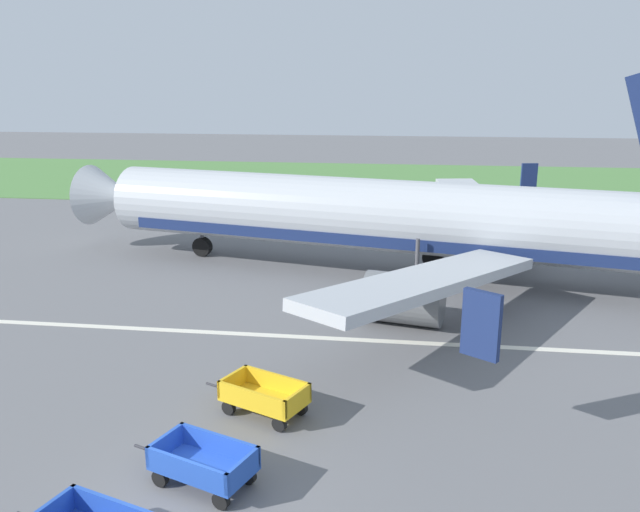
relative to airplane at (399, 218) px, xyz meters
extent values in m
plane|color=slate|center=(-4.76, -19.82, -3.05)|extent=(220.00, 220.00, 0.00)
cube|color=#518442|center=(-4.76, 32.83, -3.02)|extent=(220.00, 28.00, 0.06)
cube|color=silver|center=(-4.76, -8.99, -3.05)|extent=(120.00, 0.36, 0.01)
cylinder|color=#B2B7BC|center=(-1.01, 0.22, 0.10)|extent=(30.10, 9.98, 3.70)
cube|color=navy|center=(-1.01, 0.22, -0.92)|extent=(27.13, 9.16, 0.56)
cone|color=#B2B7BC|center=(-17.13, 3.72, 0.10)|extent=(3.90, 4.22, 3.63)
cube|color=#B2B7BC|center=(1.25, -8.82, -0.57)|extent=(9.46, 12.21, 1.35)
cube|color=navy|center=(2.44, -15.73, 0.38)|extent=(1.02, 0.78, 1.90)
cylinder|color=slate|center=(0.38, -7.03, -1.92)|extent=(3.57, 2.73, 2.10)
cube|color=#B2B7BC|center=(4.80, 7.50, -0.57)|extent=(4.77, 13.25, 1.35)
cube|color=navy|center=(8.74, 13.30, 0.38)|extent=(1.12, 0.38, 1.90)
cylinder|color=slate|center=(3.26, 6.24, -1.92)|extent=(3.57, 2.73, 2.10)
cylinder|color=#4C4C51|center=(-11.27, 2.45, -1.48)|extent=(0.20, 0.20, 2.04)
cylinder|color=black|center=(-11.27, 2.45, -2.50)|extent=(1.17, 0.67, 1.10)
cylinder|color=#4C4C51|center=(0.97, -2.46, -1.48)|extent=(0.20, 0.20, 2.04)
cylinder|color=black|center=(0.97, -2.46, -2.50)|extent=(1.17, 0.67, 1.10)
cylinder|color=#4C4C51|center=(1.90, 1.84, -1.48)|extent=(0.20, 0.20, 2.04)
cylinder|color=black|center=(1.90, 1.84, -2.50)|extent=(1.17, 0.67, 1.10)
cube|color=#234CB2|center=(-5.73, -21.15, -2.26)|extent=(2.41, 0.86, 0.55)
cube|color=#234CB2|center=(-4.48, -18.87, -2.57)|extent=(2.83, 2.19, 0.08)
cube|color=#234CB2|center=(-4.71, -19.48, -2.26)|extent=(2.37, 0.98, 0.55)
cube|color=#234CB2|center=(-4.25, -18.26, -2.26)|extent=(2.37, 0.98, 0.55)
cube|color=#234CB2|center=(-5.60, -18.45, -2.26)|extent=(0.59, 1.34, 0.55)
cube|color=#234CB2|center=(-3.36, -19.30, -2.26)|extent=(0.59, 1.34, 0.55)
cylinder|color=#2D2D33|center=(-6.16, -18.24, -2.61)|extent=(0.96, 0.43, 0.08)
cylinder|color=black|center=(-5.56, -19.06, -2.83)|extent=(0.47, 0.31, 0.44)
cylinder|color=black|center=(-5.16, -18.02, -2.83)|extent=(0.47, 0.31, 0.44)
cylinder|color=black|center=(-3.80, -19.73, -2.83)|extent=(0.47, 0.31, 0.44)
cylinder|color=black|center=(-3.41, -18.68, -2.83)|extent=(0.47, 0.31, 0.44)
cube|color=gold|center=(-3.74, -15.20, -2.57)|extent=(2.85, 2.29, 0.08)
cube|color=gold|center=(-4.00, -15.79, -2.26)|extent=(2.33, 1.11, 0.55)
cube|color=gold|center=(-3.47, -14.61, -2.26)|extent=(2.33, 1.11, 0.55)
cube|color=gold|center=(-4.83, -14.71, -2.26)|extent=(0.66, 1.32, 0.55)
cube|color=gold|center=(-2.64, -15.69, -2.26)|extent=(0.66, 1.32, 0.55)
cylinder|color=#2D2D33|center=(-5.38, -14.47, -2.61)|extent=(0.95, 0.48, 0.08)
cylinder|color=black|center=(-4.82, -15.33, -2.83)|extent=(0.47, 0.32, 0.44)
cylinder|color=black|center=(-4.37, -14.31, -2.83)|extent=(0.47, 0.32, 0.44)
cylinder|color=black|center=(-3.11, -16.09, -2.83)|extent=(0.47, 0.32, 0.44)
cylinder|color=black|center=(-2.65, -15.07, -2.83)|extent=(0.47, 0.32, 0.44)
camera|label=1|loc=(0.26, -32.49, 6.74)|focal=36.15mm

